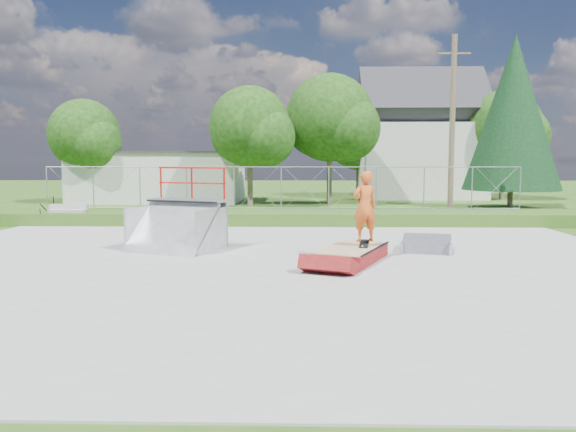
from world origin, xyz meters
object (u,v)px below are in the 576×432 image
quarter_pipe (174,209)px  flat_bank_ramp (426,245)px  grind_box (352,255)px  skater (365,209)px

quarter_pipe → flat_bank_ramp: 7.13m
grind_box → quarter_pipe: size_ratio=1.20×
quarter_pipe → flat_bank_ramp: bearing=20.7°
grind_box → flat_bank_ramp: 2.73m
grind_box → skater: (0.33, 0.20, 1.12)m
quarter_pipe → skater: size_ratio=1.32×
grind_box → flat_bank_ramp: size_ratio=1.99×
grind_box → skater: size_ratio=1.58×
flat_bank_ramp → grind_box: bearing=-129.8°
quarter_pipe → skater: quarter_pipe is taller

